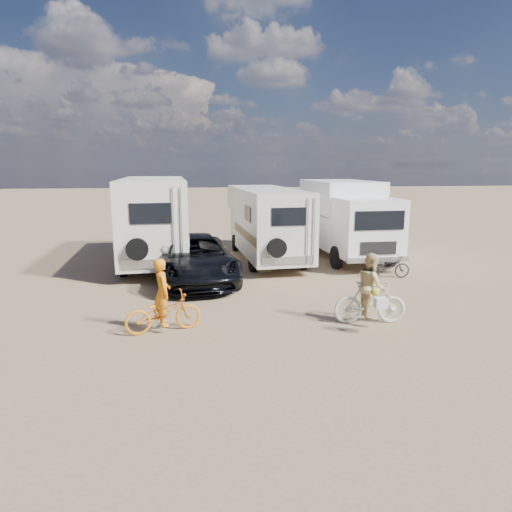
{
  "coord_description": "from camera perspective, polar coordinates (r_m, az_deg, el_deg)",
  "views": [
    {
      "loc": [
        -2.94,
        -11.77,
        3.94
      ],
      "look_at": [
        -1.23,
        1.24,
        1.3
      ],
      "focal_mm": 31.81,
      "sensor_mm": 36.0,
      "label": 1
    }
  ],
  "objects": [
    {
      "name": "cooler",
      "position": [
        15.44,
        -4.94,
        -2.7
      ],
      "size": [
        0.53,
        0.41,
        0.39
      ],
      "primitive_type": "cube",
      "rotation": [
        0.0,
        0.0,
        -0.12
      ],
      "color": "#29589A",
      "rests_on": "ground"
    },
    {
      "name": "dark_suv",
      "position": [
        15.8,
        -7.75,
        -0.27
      ],
      "size": [
        3.19,
        5.86,
        1.56
      ],
      "primitive_type": "imported",
      "rotation": [
        0.0,
        0.0,
        0.11
      ],
      "color": "black",
      "rests_on": "ground"
    },
    {
      "name": "rider_woman",
      "position": [
        11.73,
        14.22,
        -4.43
      ],
      "size": [
        0.69,
        0.85,
        1.63
      ],
      "primitive_type": "imported",
      "rotation": [
        0.0,
        0.0,
        1.47
      ],
      "color": "#D4BD81",
      "rests_on": "ground"
    },
    {
      "name": "bike_woman",
      "position": [
        11.81,
        14.15,
        -5.68
      ],
      "size": [
        1.86,
        0.7,
        1.09
      ],
      "primitive_type": "imported",
      "rotation": [
        0.0,
        0.0,
        1.47
      ],
      "color": "beige",
      "rests_on": "ground"
    },
    {
      "name": "bike_parked",
      "position": [
        16.7,
        16.22,
        -1.28
      ],
      "size": [
        1.61,
        0.67,
        0.83
      ],
      "primitive_type": "imported",
      "rotation": [
        0.0,
        0.0,
        1.49
      ],
      "color": "#272927",
      "rests_on": "ground"
    },
    {
      "name": "box_truck",
      "position": [
        19.72,
        11.38,
        4.43
      ],
      "size": [
        2.71,
        6.47,
        3.27
      ],
      "primitive_type": null,
      "rotation": [
        0.0,
        0.0,
        0.04
      ],
      "color": "white",
      "rests_on": "ground"
    },
    {
      "name": "rv_left",
      "position": [
        18.72,
        -12.65,
        4.25
      ],
      "size": [
        2.82,
        7.17,
        3.42
      ],
      "primitive_type": null,
      "rotation": [
        0.0,
        0.0,
        0.06
      ],
      "color": "beige",
      "rests_on": "ground"
    },
    {
      "name": "rider_man",
      "position": [
        11.03,
        -11.66,
        -5.36
      ],
      "size": [
        0.52,
        0.67,
        1.62
      ],
      "primitive_type": "imported",
      "rotation": [
        0.0,
        0.0,
        1.83
      ],
      "color": "orange",
      "rests_on": "ground"
    },
    {
      "name": "crate",
      "position": [
        17.06,
        1.07,
        -1.29
      ],
      "size": [
        0.52,
        0.52,
        0.4
      ],
      "primitive_type": "cube",
      "rotation": [
        0.0,
        0.0,
        -0.04
      ],
      "color": "olive",
      "rests_on": "ground"
    },
    {
      "name": "ground",
      "position": [
        12.76,
        6.25,
        -6.68
      ],
      "size": [
        140.0,
        140.0,
        0.0
      ],
      "primitive_type": "plane",
      "color": "#907656",
      "rests_on": "ground"
    },
    {
      "name": "rv_main",
      "position": [
        19.09,
        1.28,
        4.0
      ],
      "size": [
        2.69,
        7.21,
        2.98
      ],
      "primitive_type": null,
      "rotation": [
        0.0,
        0.0,
        0.07
      ],
      "color": "silver",
      "rests_on": "ground"
    },
    {
      "name": "bike_man",
      "position": [
        11.13,
        -11.59,
        -6.98
      ],
      "size": [
        1.92,
        1.07,
        0.96
      ],
      "primitive_type": "imported",
      "rotation": [
        0.0,
        0.0,
        1.83
      ],
      "color": "orange",
      "rests_on": "ground"
    }
  ]
}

